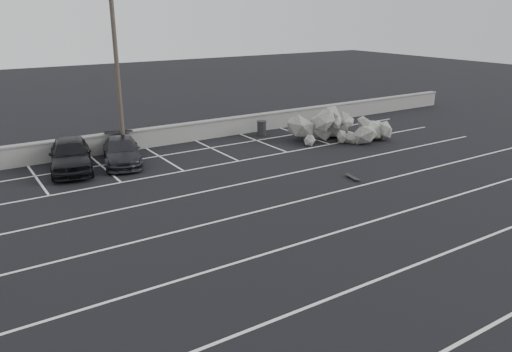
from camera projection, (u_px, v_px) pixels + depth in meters
ground at (278, 250)px, 15.65m from camera, size 120.00×120.00×0.00m
seawall at (126, 140)px, 26.62m from camera, size 50.00×0.45×1.06m
stall_lines at (210, 207)px, 19.11m from camera, size 36.00×20.05×0.01m
car_left at (71, 154)px, 23.23m from camera, size 2.74×4.81×1.54m
car_right at (122, 151)px, 24.35m from camera, size 2.75×4.51×1.22m
utility_pole at (118, 74)px, 24.63m from camera, size 1.09×0.22×8.21m
trash_bin at (262, 128)px, 29.77m from camera, size 0.78×0.78×0.90m
riprap_pile at (338, 130)px, 28.99m from camera, size 5.64×4.05×1.53m
skateboard at (353, 178)px, 22.19m from camera, size 0.34×0.84×0.10m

